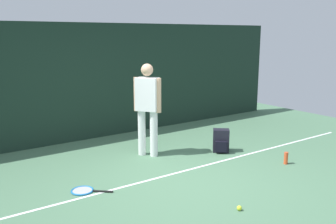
# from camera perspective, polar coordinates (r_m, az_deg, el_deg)

# --- Properties ---
(ground_plane) EXTENTS (12.00, 12.00, 0.00)m
(ground_plane) POSITION_cam_1_polar(r_m,az_deg,el_deg) (5.86, 2.29, -10.29)
(ground_plane) COLOR #4C7556
(back_fence) EXTENTS (10.00, 0.10, 2.45)m
(back_fence) POSITION_cam_1_polar(r_m,az_deg,el_deg) (8.08, -10.70, 4.67)
(back_fence) COLOR #192D23
(back_fence) RESTS_ON ground
(court_line) EXTENTS (9.00, 0.05, 0.00)m
(court_line) POSITION_cam_1_polar(r_m,az_deg,el_deg) (6.05, 0.75, -9.51)
(court_line) COLOR white
(court_line) RESTS_ON ground
(tennis_player) EXTENTS (0.41, 0.45, 1.70)m
(tennis_player) POSITION_cam_1_polar(r_m,az_deg,el_deg) (6.71, -3.18, 1.20)
(tennis_player) COLOR white
(tennis_player) RESTS_ON ground
(tennis_racket) EXTENTS (0.58, 0.54, 0.03)m
(tennis_racket) POSITION_cam_1_polar(r_m,az_deg,el_deg) (5.56, -12.77, -11.73)
(tennis_racket) COLOR black
(tennis_racket) RESTS_ON ground
(backpack) EXTENTS (0.38, 0.38, 0.44)m
(backpack) POSITION_cam_1_polar(r_m,az_deg,el_deg) (7.15, 8.17, -4.48)
(backpack) COLOR black
(backpack) RESTS_ON ground
(tennis_ball_near_player) EXTENTS (0.07, 0.07, 0.07)m
(tennis_ball_near_player) POSITION_cam_1_polar(r_m,az_deg,el_deg) (4.97, 10.92, -14.32)
(tennis_ball_near_player) COLOR #CCE033
(tennis_ball_near_player) RESTS_ON ground
(water_bottle) EXTENTS (0.07, 0.07, 0.21)m
(water_bottle) POSITION_cam_1_polar(r_m,az_deg,el_deg) (6.78, 17.71, -6.78)
(water_bottle) COLOR #D84C26
(water_bottle) RESTS_ON ground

